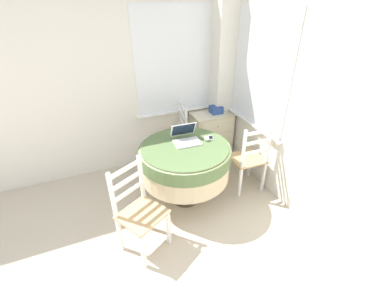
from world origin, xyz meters
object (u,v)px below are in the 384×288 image
object	(u,v)px
dining_chair_near_back_window	(176,137)
dining_chair_near_right_window	(249,159)
cell_phone	(211,138)
dining_chair_camera_near	(139,211)
round_dining_table	(185,159)
storage_box	(216,110)
corner_cabinet	(211,135)
computer_mouse	(207,138)
laptop	(186,138)

from	to	relation	value
dining_chair_near_back_window	dining_chair_near_right_window	size ratio (longest dim) A/B	1.00
cell_phone	dining_chair_camera_near	world-z (taller)	dining_chair_camera_near
round_dining_table	dining_chair_camera_near	xyz separation A→B (m)	(-0.67, -0.48, -0.14)
dining_chair_near_back_window	storage_box	bearing A→B (deg)	-0.43
dining_chair_near_right_window	storage_box	xyz separation A→B (m)	(-0.01, 0.92, 0.33)
dining_chair_near_right_window	corner_cabinet	bearing A→B (deg)	94.11
dining_chair_near_back_window	dining_chair_camera_near	xyz separation A→B (m)	(-0.84, -1.30, 0.00)
dining_chair_near_right_window	corner_cabinet	distance (m)	0.94
computer_mouse	laptop	bearing A→B (deg)	163.24
dining_chair_camera_near	storage_box	xyz separation A→B (m)	(1.49, 1.29, 0.33)
dining_chair_near_right_window	round_dining_table	bearing A→B (deg)	172.28
laptop	dining_chair_camera_near	xyz separation A→B (m)	(-0.72, -0.59, -0.36)
laptop	dining_chair_near_right_window	bearing A→B (deg)	-15.85
computer_mouse	storage_box	distance (m)	0.94
dining_chair_near_right_window	laptop	bearing A→B (deg)	164.15
dining_chair_near_right_window	corner_cabinet	size ratio (longest dim) A/B	1.30
computer_mouse	dining_chair_near_right_window	world-z (taller)	dining_chair_near_right_window
cell_phone	storage_box	xyz separation A→B (m)	(0.46, 0.75, 0.01)
round_dining_table	laptop	xyz separation A→B (m)	(0.05, 0.11, 0.22)
corner_cabinet	storage_box	size ratio (longest dim) A/B	4.38
laptop	cell_phone	xyz separation A→B (m)	(0.31, -0.04, -0.04)
computer_mouse	dining_chair_near_right_window	bearing A→B (deg)	-15.45
dining_chair_near_back_window	dining_chair_near_right_window	bearing A→B (deg)	-54.59
round_dining_table	computer_mouse	distance (m)	0.36
corner_cabinet	dining_chair_near_right_window	bearing A→B (deg)	-85.89
dining_chair_near_back_window	dining_chair_near_right_window	distance (m)	1.14
dining_chair_near_right_window	storage_box	world-z (taller)	dining_chair_near_right_window
dining_chair_near_back_window	computer_mouse	bearing A→B (deg)	-81.08
round_dining_table	computer_mouse	world-z (taller)	computer_mouse
dining_chair_near_right_window	computer_mouse	bearing A→B (deg)	164.55
round_dining_table	computer_mouse	xyz separation A→B (m)	(0.29, 0.04, 0.20)
computer_mouse	dining_chair_camera_near	size ratio (longest dim) A/B	0.10
round_dining_table	dining_chair_near_right_window	xyz separation A→B (m)	(0.83, -0.11, -0.14)
round_dining_table	cell_phone	world-z (taller)	cell_phone
round_dining_table	cell_phone	size ratio (longest dim) A/B	8.66
computer_mouse	storage_box	xyz separation A→B (m)	(0.53, 0.77, -0.01)
computer_mouse	dining_chair_near_back_window	xyz separation A→B (m)	(-0.12, 0.78, -0.34)
dining_chair_near_right_window	cell_phone	bearing A→B (deg)	159.39
dining_chair_near_right_window	dining_chair_near_back_window	bearing A→B (deg)	125.41
dining_chair_camera_near	corner_cabinet	distance (m)	1.94
dining_chair_camera_near	corner_cabinet	world-z (taller)	dining_chair_camera_near
dining_chair_near_right_window	corner_cabinet	world-z (taller)	dining_chair_near_right_window
dining_chair_near_back_window	cell_phone	bearing A→B (deg)	-75.66
cell_phone	storage_box	bearing A→B (deg)	58.42
laptop	dining_chair_near_back_window	distance (m)	0.80
dining_chair_near_right_window	storage_box	distance (m)	0.98
round_dining_table	laptop	size ratio (longest dim) A/B	3.33
laptop	corner_cabinet	world-z (taller)	laptop
dining_chair_near_back_window	corner_cabinet	xyz separation A→B (m)	(0.59, 0.01, -0.09)
cell_phone	storage_box	size ratio (longest dim) A/B	0.73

